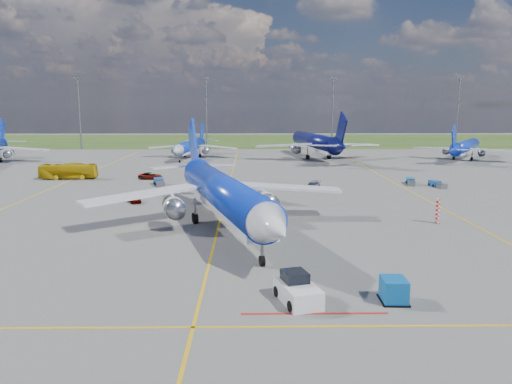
{
  "coord_description": "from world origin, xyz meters",
  "views": [
    {
      "loc": [
        3.6,
        -49.74,
        13.92
      ],
      "look_at": [
        4.36,
        7.07,
        4.0
      ],
      "focal_mm": 35.0,
      "sensor_mm": 36.0,
      "label": 1
    }
  ],
  "objects_px": {
    "main_airliner": "(223,227)",
    "pushback_tug": "(297,290)",
    "bg_jet_ne": "(464,159)",
    "uld_container": "(394,290)",
    "warning_post": "(437,211)",
    "baggage_tug_c": "(159,182)",
    "baggage_tug_w": "(411,182)",
    "service_car_b": "(150,176)",
    "baggage_tug_e": "(437,184)",
    "service_car_c": "(313,185)",
    "apron_bus": "(68,171)",
    "bg_jet_nnw": "(191,158)",
    "service_car_a": "(134,198)",
    "bg_jet_n": "(315,158)"
  },
  "relations": [
    {
      "from": "baggage_tug_c",
      "to": "baggage_tug_e",
      "type": "distance_m",
      "value": 48.25
    },
    {
      "from": "main_airliner",
      "to": "pushback_tug",
      "type": "distance_m",
      "value": 23.15
    },
    {
      "from": "bg_jet_n",
      "to": "baggage_tug_w",
      "type": "distance_m",
      "value": 46.72
    },
    {
      "from": "bg_jet_nnw",
      "to": "baggage_tug_e",
      "type": "height_order",
      "value": "bg_jet_nnw"
    },
    {
      "from": "warning_post",
      "to": "service_car_c",
      "type": "bearing_deg",
      "value": 115.4
    },
    {
      "from": "bg_jet_n",
      "to": "baggage_tug_c",
      "type": "xyz_separation_m",
      "value": [
        -33.38,
        -45.93,
        0.54
      ]
    },
    {
      "from": "main_airliner",
      "to": "baggage_tug_w",
      "type": "distance_m",
      "value": 44.54
    },
    {
      "from": "main_airliner",
      "to": "service_car_b",
      "type": "height_order",
      "value": "main_airliner"
    },
    {
      "from": "main_airliner",
      "to": "uld_container",
      "type": "distance_m",
      "value": 26.06
    },
    {
      "from": "service_car_a",
      "to": "baggage_tug_e",
      "type": "relative_size",
      "value": 0.8
    },
    {
      "from": "main_airliner",
      "to": "warning_post",
      "type": "bearing_deg",
      "value": -12.67
    },
    {
      "from": "warning_post",
      "to": "main_airliner",
      "type": "xyz_separation_m",
      "value": [
        -25.44,
        -1.57,
        -1.5
      ]
    },
    {
      "from": "bg_jet_nnw",
      "to": "main_airliner",
      "type": "bearing_deg",
      "value": -73.63
    },
    {
      "from": "service_car_c",
      "to": "baggage_tug_w",
      "type": "height_order",
      "value": "service_car_c"
    },
    {
      "from": "main_airliner",
      "to": "pushback_tug",
      "type": "height_order",
      "value": "main_airliner"
    },
    {
      "from": "baggage_tug_w",
      "to": "baggage_tug_e",
      "type": "distance_m",
      "value": 4.66
    },
    {
      "from": "service_car_b",
      "to": "service_car_a",
      "type": "bearing_deg",
      "value": -169.64
    },
    {
      "from": "uld_container",
      "to": "baggage_tug_c",
      "type": "bearing_deg",
      "value": 118.08
    },
    {
      "from": "baggage_tug_e",
      "to": "service_car_a",
      "type": "bearing_deg",
      "value": -173.77
    },
    {
      "from": "apron_bus",
      "to": "baggage_tug_w",
      "type": "distance_m",
      "value": 63.78
    },
    {
      "from": "apron_bus",
      "to": "baggage_tug_e",
      "type": "relative_size",
      "value": 2.35
    },
    {
      "from": "baggage_tug_e",
      "to": "baggage_tug_w",
      "type": "bearing_deg",
      "value": 131.8
    },
    {
      "from": "bg_jet_ne",
      "to": "warning_post",
      "type": "bearing_deg",
      "value": 97.85
    },
    {
      "from": "warning_post",
      "to": "baggage_tug_c",
      "type": "distance_m",
      "value": 48.0
    },
    {
      "from": "bg_jet_ne",
      "to": "uld_container",
      "type": "relative_size",
      "value": 16.48
    },
    {
      "from": "bg_jet_nnw",
      "to": "baggage_tug_c",
      "type": "bearing_deg",
      "value": -83.13
    },
    {
      "from": "service_car_b",
      "to": "baggage_tug_w",
      "type": "distance_m",
      "value": 48.11
    },
    {
      "from": "service_car_b",
      "to": "service_car_c",
      "type": "height_order",
      "value": "service_car_b"
    },
    {
      "from": "bg_jet_ne",
      "to": "apron_bus",
      "type": "bearing_deg",
      "value": 53.81
    },
    {
      "from": "service_car_b",
      "to": "service_car_c",
      "type": "relative_size",
      "value": 1.08
    },
    {
      "from": "uld_container",
      "to": "service_car_a",
      "type": "distance_m",
      "value": 46.18
    },
    {
      "from": "pushback_tug",
      "to": "baggage_tug_e",
      "type": "height_order",
      "value": "pushback_tug"
    },
    {
      "from": "baggage_tug_c",
      "to": "service_car_c",
      "type": "bearing_deg",
      "value": -25.59
    },
    {
      "from": "bg_jet_n",
      "to": "apron_bus",
      "type": "height_order",
      "value": "bg_jet_n"
    },
    {
      "from": "bg_jet_ne",
      "to": "bg_jet_n",
      "type": "bearing_deg",
      "value": 27.57
    },
    {
      "from": "pushback_tug",
      "to": "service_car_b",
      "type": "relative_size",
      "value": 1.37
    },
    {
      "from": "bg_jet_nnw",
      "to": "apron_bus",
      "type": "relative_size",
      "value": 3.19
    },
    {
      "from": "pushback_tug",
      "to": "baggage_tug_e",
      "type": "xyz_separation_m",
      "value": [
        28.97,
        50.43,
        -0.38
      ]
    },
    {
      "from": "uld_container",
      "to": "bg_jet_nnw",
      "type": "bearing_deg",
      "value": 106.5
    },
    {
      "from": "baggage_tug_c",
      "to": "uld_container",
      "type": "bearing_deg",
      "value": -80.12
    },
    {
      "from": "baggage_tug_w",
      "to": "bg_jet_nnw",
      "type": "bearing_deg",
      "value": 147.84
    },
    {
      "from": "pushback_tug",
      "to": "uld_container",
      "type": "xyz_separation_m",
      "value": [
        6.93,
        -0.12,
        0.01
      ]
    },
    {
      "from": "uld_container",
      "to": "apron_bus",
      "type": "bearing_deg",
      "value": 128.14
    },
    {
      "from": "bg_jet_nnw",
      "to": "baggage_tug_c",
      "type": "distance_m",
      "value": 46.18
    },
    {
      "from": "service_car_b",
      "to": "baggage_tug_e",
      "type": "height_order",
      "value": "service_car_b"
    },
    {
      "from": "main_airliner",
      "to": "service_car_a",
      "type": "relative_size",
      "value": 12.36
    },
    {
      "from": "bg_jet_nnw",
      "to": "service_car_b",
      "type": "relative_size",
      "value": 7.48
    },
    {
      "from": "bg_jet_ne",
      "to": "baggage_tug_c",
      "type": "bearing_deg",
      "value": 63.56
    },
    {
      "from": "warning_post",
      "to": "baggage_tug_w",
      "type": "bearing_deg",
      "value": 77.84
    },
    {
      "from": "pushback_tug",
      "to": "service_car_a",
      "type": "relative_size",
      "value": 1.73
    }
  ]
}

